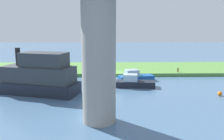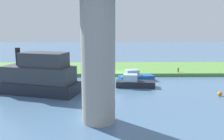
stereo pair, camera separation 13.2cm
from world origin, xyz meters
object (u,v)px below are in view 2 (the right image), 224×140
object	(u,v)px
skiff_small	(37,77)
motorboat_red	(134,82)
person_on_bank	(92,66)
mooring_post	(178,70)
pontoon_yellow	(135,77)
marker_buoy	(220,94)
bridge_pylon	(98,58)

from	to	relation	value
skiff_small	motorboat_red	world-z (taller)	skiff_small
person_on_bank	motorboat_red	world-z (taller)	person_on_bank
mooring_post	pontoon_yellow	world-z (taller)	pontoon_yellow
person_on_bank	marker_buoy	size ratio (longest dim) A/B	2.78
marker_buoy	motorboat_red	bearing A→B (deg)	-24.85
person_on_bank	motorboat_red	size ratio (longest dim) A/B	0.27
mooring_post	pontoon_yellow	xyz separation A→B (m)	(7.29, 3.85, -0.26)
person_on_bank	mooring_post	bearing A→B (deg)	171.42
skiff_small	pontoon_yellow	world-z (taller)	skiff_small
skiff_small	motorboat_red	distance (m)	11.95
skiff_small	marker_buoy	world-z (taller)	skiff_small
person_on_bank	marker_buoy	xyz separation A→B (m)	(-15.22, 13.60, -0.95)
person_on_bank	pontoon_yellow	bearing A→B (deg)	137.82
mooring_post	skiff_small	xyz separation A→B (m)	(19.39, 9.94, 1.10)
person_on_bank	marker_buoy	bearing A→B (deg)	138.21
skiff_small	motorboat_red	bearing A→B (deg)	-166.88
motorboat_red	marker_buoy	size ratio (longest dim) A/B	10.14
person_on_bank	skiff_small	world-z (taller)	skiff_small
motorboat_red	marker_buoy	distance (m)	10.16
bridge_pylon	mooring_post	size ratio (longest dim) A/B	14.96
person_on_bank	skiff_small	xyz separation A→B (m)	(5.56, 12.03, 0.75)
mooring_post	skiff_small	world-z (taller)	skiff_small
skiff_small	motorboat_red	size ratio (longest dim) A/B	2.14
bridge_pylon	person_on_bank	distance (m)	21.09
marker_buoy	pontoon_yellow	bearing A→B (deg)	-41.49
marker_buoy	person_on_bank	bearing A→B (deg)	-41.79
person_on_bank	skiff_small	distance (m)	13.28
motorboat_red	mooring_post	bearing A→B (deg)	-137.21
mooring_post	pontoon_yellow	distance (m)	8.24
motorboat_red	skiff_small	bearing A→B (deg)	13.12
bridge_pylon	skiff_small	world-z (taller)	bridge_pylon
person_on_bank	mooring_post	distance (m)	14.00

